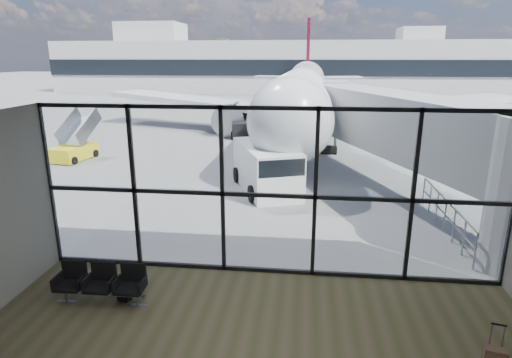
% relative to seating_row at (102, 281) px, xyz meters
% --- Properties ---
extents(ground, '(220.00, 220.00, 0.00)m').
position_rel_seating_row_xyz_m(ground, '(3.78, 41.88, -0.53)').
color(ground, slate).
rests_on(ground, ground).
extents(lounge_shell, '(12.02, 8.01, 4.51)m').
position_rel_seating_row_xyz_m(lounge_shell, '(3.78, -2.92, 2.12)').
color(lounge_shell, brown).
rests_on(lounge_shell, ground).
extents(glass_curtain_wall, '(12.10, 0.12, 4.50)m').
position_rel_seating_row_xyz_m(glass_curtain_wall, '(3.78, 1.88, 1.72)').
color(glass_curtain_wall, white).
rests_on(glass_curtain_wall, ground).
extents(jet_bridge, '(8.00, 16.50, 4.33)m').
position_rel_seating_row_xyz_m(jet_bridge, '(8.68, 8.95, 2.23)').
color(jet_bridge, gray).
rests_on(jet_bridge, ground).
extents(apron_railing, '(0.06, 5.46, 1.11)m').
position_rel_seating_row_xyz_m(apron_railing, '(9.38, 5.38, 0.19)').
color(apron_railing, gray).
rests_on(apron_railing, ground).
extents(far_terminal, '(80.00, 12.20, 11.00)m').
position_rel_seating_row_xyz_m(far_terminal, '(3.20, 63.85, 3.68)').
color(far_terminal, '#A1A19D').
rests_on(far_terminal, ground).
extents(tree_0, '(4.95, 4.95, 7.12)m').
position_rel_seating_row_xyz_m(tree_0, '(-41.22, 73.88, 4.10)').
color(tree_0, '#382619').
rests_on(tree_0, ground).
extents(tree_1, '(5.61, 5.61, 8.07)m').
position_rel_seating_row_xyz_m(tree_1, '(-35.22, 73.88, 4.72)').
color(tree_1, '#382619').
rests_on(tree_1, ground).
extents(tree_2, '(6.27, 6.27, 9.03)m').
position_rel_seating_row_xyz_m(tree_2, '(-29.22, 73.88, 5.35)').
color(tree_2, '#382619').
rests_on(tree_2, ground).
extents(tree_3, '(4.95, 4.95, 7.12)m').
position_rel_seating_row_xyz_m(tree_3, '(-23.22, 73.88, 4.10)').
color(tree_3, '#382619').
rests_on(tree_3, ground).
extents(tree_4, '(5.61, 5.61, 8.07)m').
position_rel_seating_row_xyz_m(tree_4, '(-17.22, 73.88, 4.72)').
color(tree_4, '#382619').
rests_on(tree_4, ground).
extents(tree_5, '(6.27, 6.27, 9.03)m').
position_rel_seating_row_xyz_m(tree_5, '(-11.22, 73.88, 5.35)').
color(tree_5, '#382619').
rests_on(tree_5, ground).
extents(seating_row, '(2.16, 0.64, 0.95)m').
position_rel_seating_row_xyz_m(seating_row, '(0.00, 0.00, 0.00)').
color(seating_row, gray).
rests_on(seating_row, ground).
extents(backpack, '(0.33, 0.32, 0.44)m').
position_rel_seating_row_xyz_m(backpack, '(0.49, 0.07, -0.32)').
color(backpack, black).
rests_on(backpack, ground).
extents(airliner, '(32.47, 37.57, 9.68)m').
position_rel_seating_row_xyz_m(airliner, '(4.37, 25.94, 2.42)').
color(airliner, silver).
rests_on(airliner, ground).
extents(service_van, '(3.47, 4.95, 1.97)m').
position_rel_seating_row_xyz_m(service_van, '(3.08, 9.25, 0.48)').
color(service_van, white).
rests_on(service_van, ground).
extents(belt_loader, '(2.37, 4.60, 2.02)m').
position_rel_seating_row_xyz_m(belt_loader, '(0.07, 22.25, 0.15)').
color(belt_loader, black).
rests_on(belt_loader, ground).
extents(mobile_stairs, '(2.03, 3.35, 2.23)m').
position_rel_seating_row_xyz_m(mobile_stairs, '(-8.37, 13.83, 0.01)').
color(mobile_stairs, yellow).
rests_on(mobile_stairs, ground).
extents(traffic_cone_a, '(0.43, 0.43, 0.62)m').
position_rel_seating_row_xyz_m(traffic_cone_a, '(3.44, 17.24, -0.23)').
color(traffic_cone_a, orange).
rests_on(traffic_cone_a, ground).
extents(traffic_cone_c, '(0.37, 0.37, 0.54)m').
position_rel_seating_row_xyz_m(traffic_cone_c, '(5.44, 16.58, -0.27)').
color(traffic_cone_c, '#F9480D').
rests_on(traffic_cone_c, ground).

